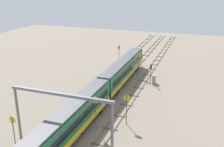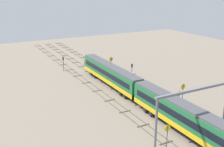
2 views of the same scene
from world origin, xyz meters
name	(u,v)px [view 2 (image 2 of 2)]	position (x,y,z in m)	size (l,w,h in m)	color
ground_plane	(121,92)	(0.00, 0.00, 0.00)	(137.99, 137.99, 0.00)	gray
track_near_foreground	(137,89)	(0.00, -4.32, 0.07)	(121.99, 2.40, 0.16)	#59544C
track_with_train	(121,92)	(0.00, 0.00, 0.07)	(121.99, 2.40, 0.16)	#59544C
track_middle	(103,95)	(0.00, 4.32, 0.07)	(121.99, 2.40, 0.16)	#59544C
train	(180,115)	(-19.19, 0.00, 2.66)	(75.20, 3.24, 4.80)	#1E6638
overhead_gantry	(194,102)	(-21.85, -0.13, 5.89)	(0.40, 14.37, 8.08)	slate
speed_sign_near_foreground	(111,65)	(9.20, -2.42, 3.72)	(0.14, 1.01, 5.64)	#4C4C51
speed_sign_mid_trackside	(178,100)	(-15.98, -2.36, 3.56)	(0.14, 1.03, 5.36)	#4C4C51
speed_sign_far_trackside	(167,135)	(-23.68, 6.21, 3.06)	(0.14, 1.00, 4.59)	#4C4C51
speed_sign_distant_end	(183,92)	(-12.82, -6.14, 3.32)	(0.14, 1.06, 4.93)	#4C4C51
signal_light_trackside_approach	(63,62)	(20.77, 6.19, 2.72)	(0.31, 0.32, 4.12)	#4C4C51
signal_light_trackside_departure	(132,70)	(5.40, -6.17, 2.87)	(0.31, 0.32, 4.36)	#4C4C51
relay_cabinet	(133,76)	(5.92, -6.84, 0.95)	(1.18, 0.63, 1.89)	gray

